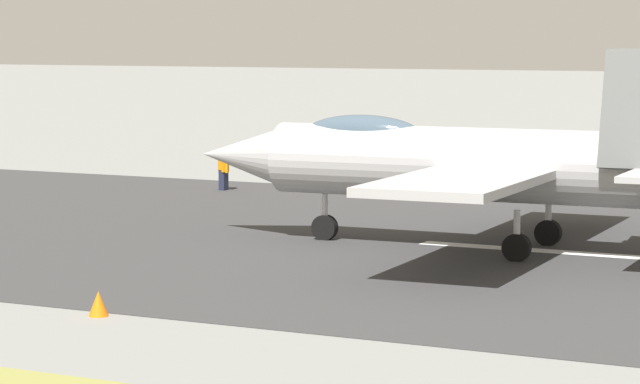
{
  "coord_description": "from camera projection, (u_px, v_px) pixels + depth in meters",
  "views": [
    {
      "loc": [
        -12.63,
        38.8,
        6.08
      ],
      "look_at": [
        3.18,
        6.99,
        2.2
      ],
      "focal_mm": 81.02,
      "sensor_mm": 36.0,
      "label": 1
    }
  ],
  "objects": [
    {
      "name": "crew_person",
      "position": [
        223.0,
        171.0,
        56.46
      ],
      "size": [
        0.59,
        0.48,
        1.56
      ],
      "color": "#1E2338",
      "rests_on": "ground"
    },
    {
      "name": "ground_plane",
      "position": [
        531.0,
        251.0,
        40.79
      ],
      "size": [
        400.0,
        400.0,
        0.0
      ],
      "primitive_type": "plane",
      "color": "gray"
    },
    {
      "name": "fighter_jet",
      "position": [
        469.0,
        162.0,
        40.77
      ],
      "size": [
        16.13,
        14.95,
        5.71
      ],
      "color": "#A6A5A8",
      "rests_on": "ground"
    },
    {
      "name": "runway_strip",
      "position": [
        531.0,
        250.0,
        40.78
      ],
      "size": [
        240.0,
        26.0,
        0.02
      ],
      "color": "#343435",
      "rests_on": "ground"
    },
    {
      "name": "marker_cone_mid",
      "position": [
        98.0,
        304.0,
        31.26
      ],
      "size": [
        0.44,
        0.44,
        0.55
      ],
      "primitive_type": "cone",
      "color": "orange",
      "rests_on": "ground"
    }
  ]
}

